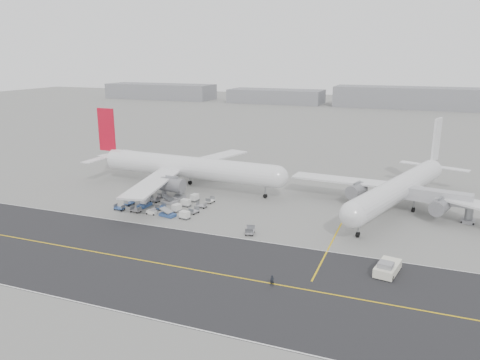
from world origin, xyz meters
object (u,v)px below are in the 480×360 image
at_px(airliner_b, 401,187).
at_px(pushback_tug, 387,268).
at_px(airliner_a, 184,167).
at_px(jet_bridge, 434,198).
at_px(ground_crew_a, 272,281).

relative_size(airliner_b, pushback_tug, 6.13).
bearing_deg(airliner_a, jet_bridge, -88.07).
bearing_deg(pushback_tug, jet_bridge, 88.12).
distance_m(airliner_a, ground_crew_a, 60.17).
relative_size(pushback_tug, ground_crew_a, 4.78).
height_order(pushback_tug, jet_bridge, jet_bridge).
bearing_deg(pushback_tug, ground_crew_a, -135.35).
bearing_deg(ground_crew_a, jet_bridge, 47.64).
xyz_separation_m(jet_bridge, ground_crew_a, (-23.73, -44.07, -3.62)).
bearing_deg(airliner_b, ground_crew_a, -91.75).
relative_size(airliner_b, jet_bridge, 3.07).
bearing_deg(ground_crew_a, airliner_a, 116.84).
bearing_deg(jet_bridge, airliner_b, 169.75).
distance_m(airliner_a, airliner_b, 55.77).
distance_m(airliner_b, pushback_tug, 35.81).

